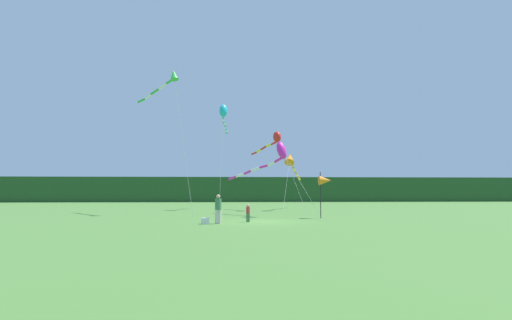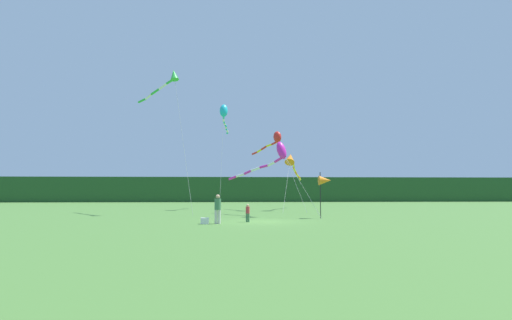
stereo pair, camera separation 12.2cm
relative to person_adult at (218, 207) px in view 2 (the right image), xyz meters
The scene contains 11 objects.
ground_plane 3.25m from the person_adult, 28.04° to the left, with size 120.00×120.00×0.00m, color #477533.
distant_treeline 46.55m from the person_adult, 86.63° to the left, with size 108.00×2.22×4.45m, color #234C23.
person_adult is the anchor object (origin of this frame).
person_child 2.21m from the person_adult, 32.02° to the left, with size 0.25×0.25×1.14m.
cooler_box 1.11m from the person_adult, 167.74° to the right, with size 0.47×0.40×0.37m, color silver.
banner_flag_pole 8.90m from the person_adult, 29.67° to the left, with size 0.90×0.70×3.33m.
kite_red 17.89m from the person_adult, 71.96° to the left, with size 4.75×7.64×8.23m.
kite_cyan 19.93m from the person_adult, 90.49° to the left, with size 0.95×8.06×11.28m.
kite_green 15.56m from the person_adult, 115.64° to the left, with size 6.14×6.77×12.55m.
kite_magenta 8.96m from the person_adult, 59.31° to the left, with size 6.71×7.67×5.95m.
kite_orange 18.06m from the person_adult, 66.92° to the left, with size 3.57×10.84×6.09m.
Camera 2 is at (-1.74, -24.97, 1.97)m, focal length 27.11 mm.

